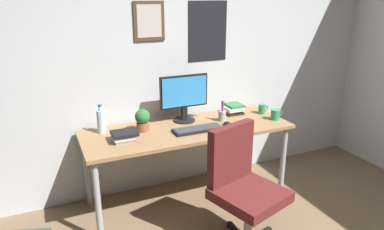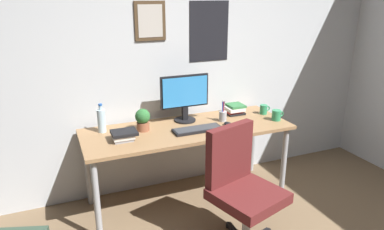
{
  "view_description": "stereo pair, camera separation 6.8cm",
  "coord_description": "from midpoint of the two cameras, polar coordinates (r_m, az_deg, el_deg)",
  "views": [
    {
      "loc": [
        -1.29,
        -0.98,
        1.85
      ],
      "look_at": [
        -0.13,
        1.63,
        0.88
      ],
      "focal_mm": 33.23,
      "sensor_mm": 36.0,
      "label": 1
    },
    {
      "loc": [
        -1.22,
        -1.01,
        1.85
      ],
      "look_at": [
        -0.13,
        1.63,
        0.88
      ],
      "focal_mm": 33.23,
      "sensor_mm": 36.0,
      "label": 2
    }
  ],
  "objects": [
    {
      "name": "potted_plant",
      "position": [
        3.08,
        -8.58,
        -0.71
      ],
      "size": [
        0.13,
        0.13,
        0.19
      ],
      "color": "brown",
      "rests_on": "desk"
    },
    {
      "name": "book_stack_right",
      "position": [
        2.92,
        -11.56,
        -3.32
      ],
      "size": [
        0.2,
        0.18,
        0.08
      ],
      "color": "gray",
      "rests_on": "desk"
    },
    {
      "name": "coffee_mug_far",
      "position": [
        3.58,
        10.68,
        0.98
      ],
      "size": [
        0.11,
        0.07,
        0.09
      ],
      "color": "#2D8C59",
      "rests_on": "desk"
    },
    {
      "name": "office_chair",
      "position": [
        2.69,
        7.29,
        -10.78
      ],
      "size": [
        0.58,
        0.59,
        0.95
      ],
      "color": "#591E1E",
      "rests_on": "ground_plane"
    },
    {
      "name": "book_stack_left",
      "position": [
        3.53,
        6.15,
        0.99
      ],
      "size": [
        0.18,
        0.17,
        0.09
      ],
      "color": "black",
      "rests_on": "desk"
    },
    {
      "name": "keyboard",
      "position": [
        3.08,
        0.24,
        -2.31
      ],
      "size": [
        0.43,
        0.15,
        0.03
      ],
      "color": "black",
      "rests_on": "desk"
    },
    {
      "name": "monitor",
      "position": [
        3.26,
        -1.89,
        3.04
      ],
      "size": [
        0.46,
        0.2,
        0.43
      ],
      "color": "black",
      "rests_on": "desk"
    },
    {
      "name": "wall_back",
      "position": [
        3.43,
        -2.09,
        9.58
      ],
      "size": [
        4.4,
        0.1,
        2.6
      ],
      "color": "silver",
      "rests_on": "ground_plane"
    },
    {
      "name": "desk",
      "position": [
        3.18,
        -1.34,
        -3.25
      ],
      "size": [
        1.85,
        0.68,
        0.73
      ],
      "color": "#936D47",
      "rests_on": "ground_plane"
    },
    {
      "name": "pen_cup",
      "position": [
        3.32,
        4.28,
        -0.06
      ],
      "size": [
        0.07,
        0.07,
        0.2
      ],
      "color": "#9EA0A5",
      "rests_on": "desk"
    },
    {
      "name": "coffee_mug_near",
      "position": [
        3.43,
        12.69,
        0.08
      ],
      "size": [
        0.12,
        0.08,
        0.1
      ],
      "color": "#2D8C59",
      "rests_on": "desk"
    },
    {
      "name": "water_bottle",
      "position": [
        3.11,
        -15.0,
        -0.94
      ],
      "size": [
        0.07,
        0.07,
        0.25
      ],
      "color": "silver",
      "rests_on": "desk"
    },
    {
      "name": "computer_mouse",
      "position": [
        3.21,
        5.16,
        -1.44
      ],
      "size": [
        0.06,
        0.11,
        0.04
      ],
      "color": "black",
      "rests_on": "desk"
    }
  ]
}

